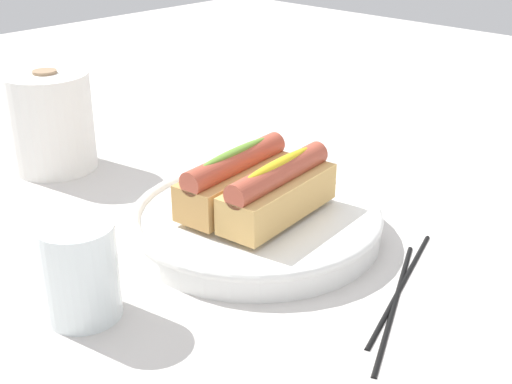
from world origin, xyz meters
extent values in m
plane|color=beige|center=(0.00, 0.00, 0.00)|extent=(2.40, 2.40, 0.00)
cylinder|color=white|center=(-0.01, -0.01, 0.01)|extent=(0.27, 0.27, 0.03)
torus|color=white|center=(-0.01, -0.01, 0.03)|extent=(0.27, 0.27, 0.01)
cube|color=tan|center=(0.00, -0.03, 0.05)|extent=(0.15, 0.07, 0.04)
cylinder|color=#B24C38|center=(0.00, -0.03, 0.08)|extent=(0.15, 0.04, 0.03)
ellipsoid|color=gold|center=(0.00, -0.03, 0.09)|extent=(0.11, 0.02, 0.01)
cube|color=tan|center=(-0.01, 0.02, 0.05)|extent=(0.15, 0.07, 0.04)
cylinder|color=#B24C38|center=(-0.01, 0.02, 0.08)|extent=(0.15, 0.04, 0.03)
ellipsoid|color=olive|center=(-0.01, 0.02, 0.09)|extent=(0.11, 0.02, 0.01)
cylinder|color=white|center=(-0.22, 0.00, 0.04)|extent=(0.07, 0.07, 0.09)
cylinder|color=silver|center=(-0.22, 0.00, 0.03)|extent=(0.06, 0.06, 0.06)
cylinder|color=white|center=(-0.05, 0.32, 0.07)|extent=(0.11, 0.11, 0.13)
cylinder|color=#997A5B|center=(-0.05, 0.32, 0.13)|extent=(0.03, 0.03, 0.00)
cylinder|color=black|center=(0.01, -0.18, 0.00)|extent=(0.21, 0.07, 0.01)
cylinder|color=black|center=(-0.02, -0.19, 0.00)|extent=(0.20, 0.10, 0.01)
camera|label=1|loc=(-0.49, -0.47, 0.36)|focal=48.36mm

